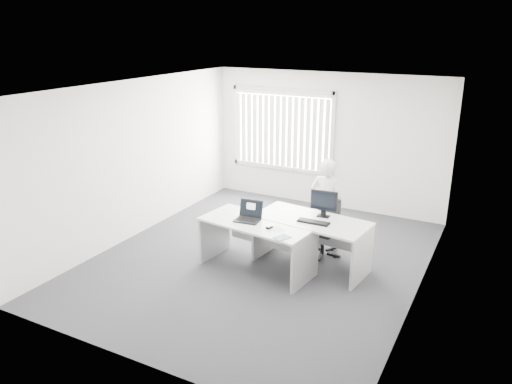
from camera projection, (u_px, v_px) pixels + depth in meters
The scene contains 18 objects.
ground at pixel (260, 259), 8.23m from camera, with size 6.00×6.00×0.00m, color #47484E.
wall_back at pixel (326, 141), 10.30m from camera, with size 5.00×0.02×2.80m, color silver.
wall_front at pixel (130, 251), 5.26m from camera, with size 5.00×0.02×2.80m, color silver.
wall_left at pixel (136, 159), 8.89m from camera, with size 0.02×6.00×2.80m, color silver.
wall_right at pixel (426, 203), 6.68m from camera, with size 0.02×6.00×2.80m, color silver.
ceiling at pixel (260, 87), 7.34m from camera, with size 5.00×6.00×0.02m, color silver.
window at pixel (282, 130), 10.66m from camera, with size 2.32×0.06×1.76m, color beige.
blinds at pixel (281, 132), 10.62m from camera, with size 2.20×0.10×1.50m, color white, non-canonical shape.
desk_near at pixel (257, 235), 7.72m from camera, with size 1.84×1.04×0.80m.
desk_far at pixel (311, 232), 7.82m from camera, with size 1.85×1.03×0.81m.
office_chair at pixel (324, 237), 8.36m from camera, with size 0.61×0.61×0.95m.
person at pixel (326, 204), 8.46m from camera, with size 0.58×0.38×1.59m, color silver.
laptop at pixel (247, 212), 7.64m from camera, with size 0.38×0.34×0.29m, color black, non-canonical shape.
paper_sheet at pixel (276, 229), 7.37m from camera, with size 0.26×0.19×0.00m, color white.
mouse at pixel (269, 227), 7.40m from camera, with size 0.06×0.10×0.04m, color #BDBDBF, non-canonical shape.
booklet at pixel (282, 237), 7.08m from camera, with size 0.16×0.23×0.01m, color silver.
keyboard at pixel (313, 222), 7.60m from camera, with size 0.49×0.16×0.02m, color black.
monitor at pixel (324, 204), 7.78m from camera, with size 0.43×0.13×0.43m, color black, non-canonical shape.
Camera 1 is at (3.41, -6.63, 3.66)m, focal length 35.00 mm.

